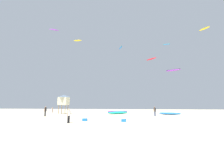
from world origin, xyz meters
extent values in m
plane|color=beige|center=(0.00, 0.00, 0.00)|extent=(120.00, 120.00, 0.00)
cylinder|color=black|center=(-3.46, 5.47, 0.38)|extent=(0.14, 0.14, 0.77)
cylinder|color=black|center=(-3.51, 5.30, 0.38)|extent=(0.14, 0.14, 0.77)
cylinder|color=silver|center=(-3.49, 5.38, 1.05)|extent=(0.35, 0.35, 0.57)
cylinder|color=beige|center=(-3.42, 5.58, 1.03)|extent=(0.10, 0.10, 0.53)
cylinder|color=beige|center=(-3.55, 5.19, 1.03)|extent=(0.10, 0.10, 0.53)
sphere|color=beige|center=(-3.49, 5.38, 1.45)|extent=(0.21, 0.21, 0.21)
cylinder|color=silver|center=(-9.35, 12.90, 0.38)|extent=(0.14, 0.14, 0.76)
cylinder|color=silver|center=(-9.45, 13.05, 0.38)|extent=(0.14, 0.14, 0.76)
cylinder|color=silver|center=(-9.40, 12.97, 1.05)|extent=(0.35, 0.35, 0.57)
cylinder|color=#936B4C|center=(-9.28, 12.80, 1.03)|extent=(0.10, 0.10, 0.53)
cylinder|color=#936B4C|center=(-9.52, 13.14, 1.03)|extent=(0.10, 0.10, 0.53)
sphere|color=#936B4C|center=(-9.40, 12.97, 1.45)|extent=(0.21, 0.21, 0.21)
cylinder|color=#2D2D33|center=(-11.68, 15.02, 0.42)|extent=(0.16, 0.16, 0.84)
cylinder|color=#2D2D33|center=(-11.69, 14.83, 0.42)|extent=(0.16, 0.16, 0.84)
cylinder|color=black|center=(-11.68, 14.92, 1.15)|extent=(0.38, 0.38, 0.63)
cylinder|color=#936B4C|center=(-11.68, 15.15, 1.13)|extent=(0.11, 0.11, 0.58)
cylinder|color=#936B4C|center=(-11.69, 14.70, 1.13)|extent=(0.11, 0.11, 0.58)
sphere|color=#936B4C|center=(-11.68, 14.92, 1.59)|extent=(0.23, 0.23, 0.23)
cylinder|color=navy|center=(7.15, 17.66, 0.41)|extent=(0.15, 0.15, 0.81)
cylinder|color=navy|center=(7.25, 17.82, 0.41)|extent=(0.15, 0.15, 0.81)
cylinder|color=black|center=(7.20, 17.74, 1.12)|extent=(0.37, 0.37, 0.61)
cylinder|color=#936B4C|center=(7.09, 17.56, 1.09)|extent=(0.11, 0.11, 0.56)
cylinder|color=#936B4C|center=(7.32, 17.93, 1.09)|extent=(0.11, 0.11, 0.56)
sphere|color=#936B4C|center=(7.20, 17.74, 1.54)|extent=(0.22, 0.22, 0.22)
ellipsoid|color=#19B29E|center=(0.07, 23.75, 0.29)|extent=(4.95, 4.73, 0.64)
cylinder|color=purple|center=(0.07, 23.75, 0.53)|extent=(3.76, 3.49, 0.23)
ellipsoid|color=blue|center=(10.64, 22.53, 0.24)|extent=(4.43, 2.58, 0.46)
cylinder|color=white|center=(10.64, 22.53, 0.43)|extent=(3.77, 1.50, 0.19)
cylinder|color=#8C704C|center=(-11.28, 23.75, 0.95)|extent=(0.14, 0.14, 1.90)
cylinder|color=#8C704C|center=(-11.28, 22.25, 0.95)|extent=(0.14, 0.14, 1.90)
cylinder|color=#8C704C|center=(-12.78, 23.75, 0.95)|extent=(0.14, 0.14, 1.90)
cylinder|color=#8C704C|center=(-12.78, 22.25, 0.95)|extent=(0.14, 0.14, 1.90)
cube|color=beige|center=(-12.03, 23.00, 2.75)|extent=(2.00, 2.00, 1.70)
pyramid|color=slate|center=(-12.03, 23.00, 3.87)|extent=(2.30, 2.30, 0.55)
cube|color=blue|center=(2.44, 7.45, 0.16)|extent=(0.56, 0.36, 0.32)
cube|color=blue|center=(-2.34, 7.70, 0.16)|extent=(0.56, 0.36, 0.32)
ellipsoid|color=blue|center=(13.96, 37.76, 20.35)|extent=(2.27, 1.00, 0.41)
cylinder|color=green|center=(13.96, 37.76, 20.45)|extent=(2.01, 0.42, 0.10)
ellipsoid|color=red|center=(8.38, 31.04, 13.98)|extent=(3.05, 3.23, 0.53)
ellipsoid|color=yellow|center=(19.33, 23.66, 18.41)|extent=(2.02, 2.45, 0.26)
ellipsoid|color=yellow|center=(-13.55, 34.32, 21.76)|extent=(2.59, 0.81, 0.38)
ellipsoid|color=purple|center=(14.58, 34.16, 11.37)|extent=(4.15, 3.08, 0.70)
cylinder|color=#2D2D33|center=(14.58, 34.16, 11.56)|extent=(3.35, 2.02, 0.18)
ellipsoid|color=blue|center=(0.41, 28.59, 16.68)|extent=(1.47, 2.56, 0.62)
cylinder|color=green|center=(0.41, 28.59, 16.79)|extent=(0.85, 2.18, 0.11)
ellipsoid|color=purple|center=(-17.50, 26.55, 21.96)|extent=(2.56, 1.89, 0.64)
camera|label=1|loc=(3.80, -12.45, 2.00)|focal=26.35mm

